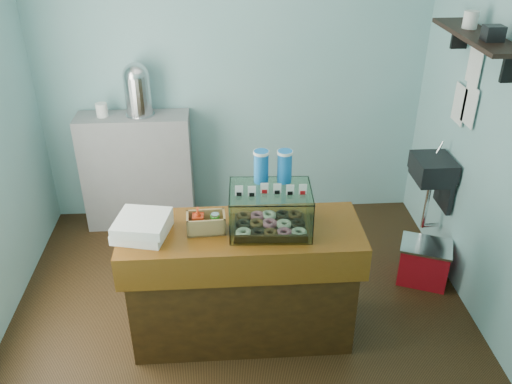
{
  "coord_description": "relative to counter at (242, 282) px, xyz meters",
  "views": [
    {
      "loc": [
        -0.1,
        -3.23,
        2.86
      ],
      "look_at": [
        0.1,
        -0.15,
        1.12
      ],
      "focal_mm": 38.0,
      "sensor_mm": 36.0,
      "label": 1
    }
  ],
  "objects": [
    {
      "name": "red_cooler",
      "position": [
        1.51,
        0.5,
        -0.28
      ],
      "size": [
        0.48,
        0.43,
        0.35
      ],
      "rotation": [
        0.0,
        0.0,
        -0.39
      ],
      "color": "red",
      "rests_on": "ground"
    },
    {
      "name": "room_shell",
      "position": [
        0.03,
        0.26,
        1.25
      ],
      "size": [
        3.54,
        3.04,
        2.82
      ],
      "color": "#81BBBC",
      "rests_on": "ground"
    },
    {
      "name": "counter",
      "position": [
        0.0,
        0.0,
        0.0
      ],
      "size": [
        1.6,
        0.6,
        0.9
      ],
      "color": "#43260D",
      "rests_on": "ground"
    },
    {
      "name": "pastry_boxes",
      "position": [
        -0.64,
        -0.02,
        0.51
      ],
      "size": [
        0.39,
        0.39,
        0.13
      ],
      "rotation": [
        0.0,
        0.0,
        -0.24
      ],
      "color": "white",
      "rests_on": "counter"
    },
    {
      "name": "ground",
      "position": [
        0.0,
        0.25,
        -0.46
      ],
      "size": [
        3.5,
        3.5,
        0.0
      ],
      "primitive_type": "plane",
      "color": "black",
      "rests_on": "ground"
    },
    {
      "name": "back_shelf",
      "position": [
        -0.9,
        1.57,
        0.09
      ],
      "size": [
        1.0,
        0.32,
        1.1
      ],
      "primitive_type": "cube",
      "color": "gray",
      "rests_on": "ground"
    },
    {
      "name": "display_case",
      "position": [
        0.19,
        0.02,
        0.6
      ],
      "size": [
        0.55,
        0.41,
        0.51
      ],
      "rotation": [
        0.0,
        0.0,
        -0.05
      ],
      "color": "#362110",
      "rests_on": "counter"
    },
    {
      "name": "coffee_urn",
      "position": [
        -0.82,
        1.59,
        0.89
      ],
      "size": [
        0.26,
        0.26,
        0.47
      ],
      "color": "silver",
      "rests_on": "back_shelf"
    },
    {
      "name": "condiment_crate",
      "position": [
        -0.24,
        -0.0,
        0.5
      ],
      "size": [
        0.26,
        0.16,
        0.17
      ],
      "rotation": [
        0.0,
        0.0,
        0.05
      ],
      "color": "tan",
      "rests_on": "counter"
    }
  ]
}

